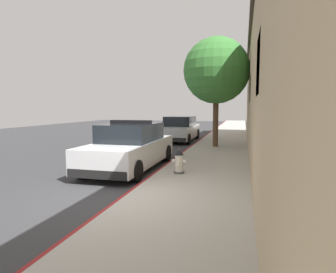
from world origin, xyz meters
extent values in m
cube|color=#353538|center=(-4.62, 10.00, -0.10)|extent=(32.88, 60.00, 0.20)
cube|color=#ADA89E|center=(1.38, 10.00, 0.07)|extent=(2.76, 60.00, 0.14)
cube|color=maroon|center=(-0.04, 10.00, 0.07)|extent=(0.08, 60.00, 0.14)
cube|color=black|center=(2.79, -0.28, 2.88)|extent=(0.06, 1.30, 1.10)
cube|color=black|center=(2.79, 6.42, 2.88)|extent=(0.06, 1.30, 1.10)
cube|color=black|center=(2.79, 13.11, 2.88)|extent=(0.06, 1.30, 1.10)
cube|color=white|center=(-1.25, 3.40, 0.58)|extent=(1.84, 4.80, 0.76)
cube|color=black|center=(-1.25, 3.55, 1.26)|extent=(1.64, 2.50, 0.60)
cube|color=black|center=(-1.25, 1.06, 0.32)|extent=(1.76, 0.16, 0.24)
cube|color=black|center=(-1.25, 5.74, 0.32)|extent=(1.76, 0.16, 0.24)
cylinder|color=black|center=(-2.11, 5.10, 0.32)|extent=(0.22, 0.64, 0.64)
cylinder|color=black|center=(-0.39, 5.10, 0.32)|extent=(0.22, 0.64, 0.64)
cylinder|color=black|center=(-2.11, 1.70, 0.32)|extent=(0.22, 0.64, 0.64)
cylinder|color=black|center=(-0.39, 1.70, 0.32)|extent=(0.22, 0.64, 0.64)
cube|color=black|center=(-1.25, 3.50, 1.62)|extent=(1.48, 0.20, 0.12)
cube|color=red|center=(-1.60, 3.50, 1.62)|extent=(0.44, 0.18, 0.11)
cube|color=#1E33E0|center=(-0.90, 3.50, 1.62)|extent=(0.44, 0.18, 0.11)
cube|color=#B2B5BA|center=(-1.40, 12.17, 0.58)|extent=(1.84, 4.80, 0.76)
cube|color=black|center=(-1.40, 12.32, 1.26)|extent=(1.64, 2.50, 0.60)
cube|color=black|center=(-1.40, 9.83, 0.32)|extent=(1.76, 0.16, 0.24)
cube|color=black|center=(-1.40, 14.51, 0.32)|extent=(1.76, 0.16, 0.24)
cylinder|color=black|center=(-2.26, 13.87, 0.32)|extent=(0.22, 0.64, 0.64)
cylinder|color=black|center=(-0.54, 13.87, 0.32)|extent=(0.22, 0.64, 0.64)
cylinder|color=black|center=(-2.26, 10.47, 0.32)|extent=(0.22, 0.64, 0.64)
cylinder|color=black|center=(-0.54, 10.47, 0.32)|extent=(0.22, 0.64, 0.64)
cylinder|color=#4C4C51|center=(0.68, 2.50, 0.17)|extent=(0.32, 0.32, 0.06)
cylinder|color=silver|center=(0.68, 2.50, 0.45)|extent=(0.24, 0.24, 0.50)
cone|color=black|center=(0.68, 2.50, 0.77)|extent=(0.28, 0.28, 0.14)
cylinder|color=#4C4C51|center=(0.68, 2.50, 0.87)|extent=(0.05, 0.05, 0.06)
cylinder|color=silver|center=(0.51, 2.50, 0.51)|extent=(0.10, 0.10, 0.10)
cylinder|color=silver|center=(0.85, 2.50, 0.51)|extent=(0.10, 0.10, 0.10)
cylinder|color=silver|center=(0.68, 2.32, 0.46)|extent=(0.13, 0.12, 0.13)
cylinder|color=brown|center=(1.15, 8.99, 1.47)|extent=(0.28, 0.28, 2.66)
sphere|color=#387A33|center=(1.15, 8.99, 3.96)|extent=(3.30, 3.30, 3.30)
camera|label=1|loc=(2.53, -5.92, 2.11)|focal=31.14mm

